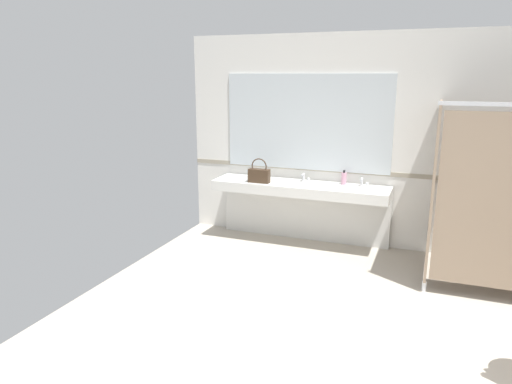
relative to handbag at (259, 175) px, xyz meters
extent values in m
cube|color=silver|center=(2.53, 0.51, 0.46)|extent=(7.49, 0.12, 2.92)
cube|color=#9E937F|center=(2.53, 0.45, 0.05)|extent=(7.49, 0.01, 0.06)
cube|color=silver|center=(0.55, 0.14, -0.18)|extent=(2.48, 0.57, 0.14)
cube|color=silver|center=(0.55, 0.39, -0.62)|extent=(2.48, 0.08, 0.75)
cube|color=#ADADA8|center=(-0.27, 0.11, -0.16)|extent=(0.42, 0.32, 0.11)
cylinder|color=silver|center=(-0.27, 0.34, -0.06)|extent=(0.04, 0.04, 0.11)
cylinder|color=silver|center=(-0.27, 0.29, -0.01)|extent=(0.03, 0.11, 0.03)
sphere|color=silver|center=(-0.20, 0.35, -0.08)|extent=(0.04, 0.04, 0.04)
cube|color=#ADADA8|center=(0.55, 0.11, -0.16)|extent=(0.42, 0.32, 0.11)
cylinder|color=silver|center=(0.55, 0.34, -0.06)|extent=(0.04, 0.04, 0.11)
cylinder|color=silver|center=(0.55, 0.29, -0.01)|extent=(0.03, 0.11, 0.03)
sphere|color=silver|center=(0.62, 0.35, -0.08)|extent=(0.04, 0.04, 0.04)
cube|color=#ADADA8|center=(1.38, 0.11, -0.16)|extent=(0.42, 0.32, 0.11)
cylinder|color=silver|center=(1.38, 0.34, -0.06)|extent=(0.04, 0.04, 0.11)
cylinder|color=silver|center=(1.38, 0.29, -0.01)|extent=(0.03, 0.11, 0.03)
sphere|color=silver|center=(1.45, 0.35, -0.08)|extent=(0.04, 0.04, 0.04)
cube|color=silver|center=(0.55, 0.44, 0.71)|extent=(2.38, 0.02, 1.35)
cube|color=#84705B|center=(2.31, -0.23, 0.09)|extent=(0.03, 1.32, 1.95)
cylinder|color=silver|center=(2.31, -0.83, -0.94)|extent=(0.05, 0.05, 0.12)
cube|color=#84705B|center=(2.80, -0.86, 0.09)|extent=(0.92, 0.03, 1.85)
cube|color=#3F2D1E|center=(0.00, 0.00, -0.01)|extent=(0.30, 0.11, 0.19)
torus|color=#3F2D1E|center=(0.00, 0.00, 0.12)|extent=(0.23, 0.02, 0.23)
cylinder|color=#D899B2|center=(1.14, 0.32, -0.03)|extent=(0.07, 0.07, 0.17)
cylinder|color=black|center=(1.14, 0.32, 0.07)|extent=(0.03, 0.03, 0.04)
cylinder|color=#B7BABF|center=(2.02, -2.24, -0.99)|extent=(0.14, 0.14, 0.01)
camera|label=1|loc=(2.32, -6.07, 1.37)|focal=33.13mm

